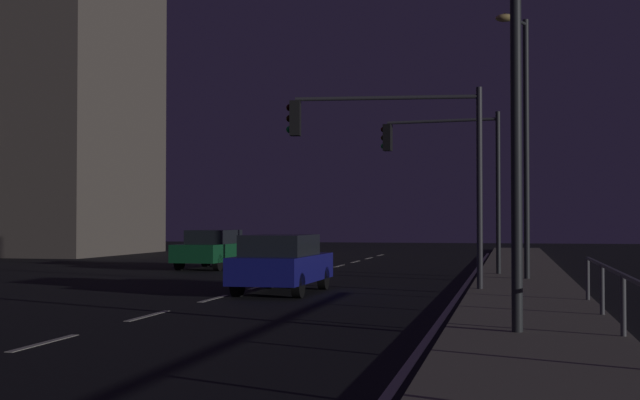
# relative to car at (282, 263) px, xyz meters

# --- Properties ---
(ground_plane) EXTENTS (112.00, 112.00, 0.00)m
(ground_plane) POSITION_rel_car_xyz_m (-1.22, -1.49, -0.82)
(ground_plane) COLOR black
(ground_plane) RESTS_ON ground
(sidewalk_right) EXTENTS (2.95, 77.00, 0.14)m
(sidewalk_right) POSITION_rel_car_xyz_m (6.39, -1.49, -0.75)
(sidewalk_right) COLOR gray
(sidewalk_right) RESTS_ON ground
(lane_markings_center) EXTENTS (0.14, 50.00, 0.01)m
(lane_markings_center) POSITION_rel_car_xyz_m (-1.22, 2.01, -0.82)
(lane_markings_center) COLOR silver
(lane_markings_center) RESTS_ON ground
(lane_edge_line) EXTENTS (0.14, 53.00, 0.01)m
(lane_edge_line) POSITION_rel_car_xyz_m (4.67, 3.51, -0.82)
(lane_edge_line) COLOR silver
(lane_edge_line) RESTS_ON ground
(car) EXTENTS (1.87, 4.42, 1.57)m
(car) POSITION_rel_car_xyz_m (0.00, 0.00, 0.00)
(car) COLOR navy
(car) RESTS_ON ground
(car_oncoming) EXTENTS (1.94, 4.45, 1.57)m
(car_oncoming) POSITION_rel_car_xyz_m (-5.87, 10.93, 0.00)
(car_oncoming) COLOR #14592D
(car_oncoming) RESTS_ON ground
(traffic_light_mid_right) EXTENTS (5.25, 0.80, 5.37)m
(traffic_light_mid_right) POSITION_rel_car_xyz_m (2.91, 0.63, 3.17)
(traffic_light_mid_right) COLOR #38383D
(traffic_light_mid_right) RESTS_ON sidewalk_right
(traffic_light_far_center) EXTENTS (4.20, 0.72, 5.55)m
(traffic_light_far_center) POSITION_rel_car_xyz_m (3.82, 7.88, 3.24)
(traffic_light_far_center) COLOR #2D3033
(traffic_light_far_center) RESTS_ON sidewalk_right
(street_lamp_mid_block) EXTENTS (1.00, 1.74, 8.13)m
(street_lamp_mid_block) POSITION_rel_car_xyz_m (6.39, 5.07, 4.14)
(street_lamp_mid_block) COLOR #2D3033
(street_lamp_mid_block) RESTS_ON sidewalk_right
(street_lamp_corner) EXTENTS (0.70, 1.57, 7.04)m
(street_lamp_corner) POSITION_rel_car_xyz_m (6.04, -8.30, 3.54)
(street_lamp_corner) COLOR #2D3033
(street_lamp_corner) RESTS_ON sidewalk_right
(building_distant) EXTENTS (15.71, 11.71, 27.09)m
(building_distant) POSITION_rel_car_xyz_m (-23.47, 23.66, 12.72)
(building_distant) COLOR #6B6056
(building_distant) RESTS_ON ground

